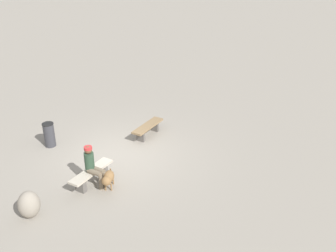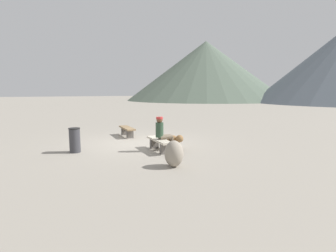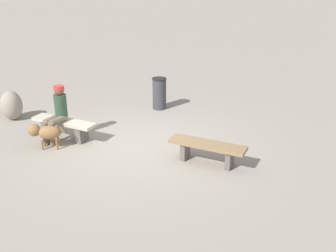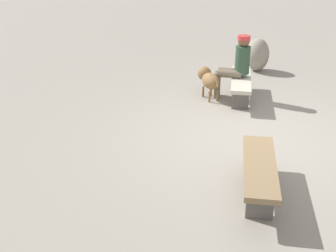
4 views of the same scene
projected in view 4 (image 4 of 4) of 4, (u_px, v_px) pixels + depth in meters
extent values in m
cube|color=gray|center=(256.00, 138.00, 7.03)|extent=(210.00, 210.00, 0.06)
cube|color=#605B56|center=(260.00, 203.00, 4.97)|extent=(0.11, 0.32, 0.37)
cube|color=#605B56|center=(257.00, 163.00, 5.83)|extent=(0.11, 0.32, 0.37)
cube|color=#8C704C|center=(260.00, 166.00, 5.31)|extent=(1.58, 0.45, 0.07)
cube|color=#605B56|center=(240.00, 99.00, 8.09)|extent=(0.17, 0.32, 0.37)
cube|color=#605B56|center=(240.00, 82.00, 8.97)|extent=(0.17, 0.32, 0.37)
cube|color=beige|center=(241.00, 79.00, 8.44)|extent=(1.60, 0.43, 0.07)
cylinder|color=#2D4733|center=(242.00, 60.00, 8.32)|extent=(0.28, 0.28, 0.53)
sphere|color=brown|center=(244.00, 41.00, 8.17)|extent=(0.23, 0.23, 0.23)
cylinder|color=red|center=(244.00, 38.00, 8.14)|extent=(0.24, 0.24, 0.08)
cylinder|color=#756651|center=(230.00, 72.00, 8.53)|extent=(0.18, 0.46, 0.15)
cylinder|color=#756651|center=(218.00, 83.00, 8.68)|extent=(0.11, 0.11, 0.51)
cylinder|color=#756651|center=(229.00, 74.00, 8.40)|extent=(0.18, 0.46, 0.15)
cylinder|color=#756651|center=(217.00, 86.00, 8.54)|extent=(0.11, 0.11, 0.51)
ellipsoid|color=olive|center=(211.00, 81.00, 8.46)|extent=(0.58, 0.49, 0.30)
sphere|color=olive|center=(204.00, 73.00, 8.71)|extent=(0.28, 0.28, 0.28)
cylinder|color=olive|center=(203.00, 92.00, 8.68)|extent=(0.04, 0.04, 0.22)
cylinder|color=olive|center=(211.00, 91.00, 8.73)|extent=(0.04, 0.04, 0.22)
cylinder|color=olive|center=(209.00, 97.00, 8.40)|extent=(0.04, 0.04, 0.22)
cylinder|color=olive|center=(217.00, 96.00, 8.45)|extent=(0.04, 0.04, 0.22)
cylinder|color=olive|center=(217.00, 83.00, 8.19)|extent=(0.12, 0.08, 0.15)
ellipsoid|color=gray|center=(257.00, 55.00, 10.20)|extent=(0.71, 0.69, 0.76)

